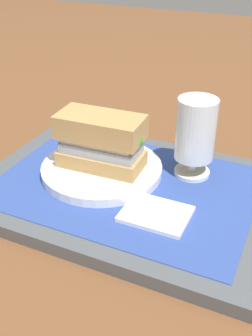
% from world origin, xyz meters
% --- Properties ---
extents(ground_plane, '(3.00, 3.00, 0.00)m').
position_xyz_m(ground_plane, '(0.00, 0.00, 0.00)').
color(ground_plane, brown).
extents(tray, '(0.44, 0.32, 0.02)m').
position_xyz_m(tray, '(0.00, 0.00, 0.01)').
color(tray, '#4C5156').
rests_on(tray, ground_plane).
extents(placemat, '(0.38, 0.27, 0.00)m').
position_xyz_m(placemat, '(0.00, 0.00, 0.02)').
color(placemat, '#2D4793').
rests_on(placemat, tray).
extents(plate, '(0.19, 0.19, 0.01)m').
position_xyz_m(plate, '(-0.05, 0.01, 0.03)').
color(plate, white).
rests_on(plate, placemat).
extents(sandwich, '(0.14, 0.07, 0.08)m').
position_xyz_m(sandwich, '(-0.05, 0.01, 0.08)').
color(sandwich, tan).
rests_on(sandwich, plate).
extents(beer_glass, '(0.06, 0.06, 0.12)m').
position_xyz_m(beer_glass, '(0.08, 0.07, 0.09)').
color(beer_glass, silver).
rests_on(beer_glass, placemat).
extents(napkin_folded, '(0.09, 0.07, 0.01)m').
position_xyz_m(napkin_folded, '(0.07, -0.05, 0.02)').
color(napkin_folded, white).
rests_on(napkin_folded, placemat).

